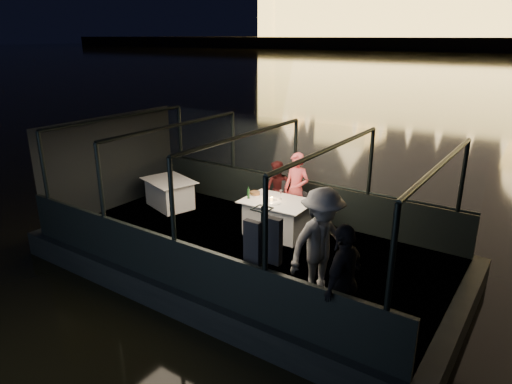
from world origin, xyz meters
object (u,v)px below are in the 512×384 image
Objects in this scene: passenger_dark at (343,282)px; person_woman_coral at (296,193)px; coat_stand at (262,259)px; passenger_stripe at (321,250)px; wine_bottle at (248,192)px; dining_table_aft at (170,192)px; person_man_maroon at (277,188)px; chair_port_right at (298,209)px; chair_port_left at (276,202)px; dining_table_central at (277,218)px.

person_woman_coral is at bearing -140.46° from passenger_dark.
passenger_stripe is at bearing 57.01° from coat_stand.
person_woman_coral is 6.30× the size of wine_bottle.
passenger_stripe is at bearing -135.35° from passenger_dark.
dining_table_aft is 0.96× the size of person_man_maroon.
passenger_dark is at bearing 5.86° from coat_stand.
person_man_maroon is 5.19× the size of wine_bottle.
person_woman_coral is 0.96× the size of passenger_dark.
passenger_dark is at bearing -23.63° from person_man_maroon.
passenger_stripe is at bearing -28.77° from chair_port_right.
dining_table_aft is at bearing -144.86° from chair_port_right.
chair_port_left is at bearing -134.92° from passenger_dark.
dining_table_central is at bearing -36.99° from chair_port_left.
wine_bottle is (-0.60, -0.21, 0.53)m from dining_table_central.
wine_bottle is at bearing -112.72° from chair_port_right.
coat_stand reaches higher than dining_table_central.
person_man_maroon is at bearing -175.21° from chair_port_right.
wine_bottle is at bearing -122.21° from person_woman_coral.
dining_table_central is 2.62m from passenger_stripe.
person_woman_coral is 4.09m from passenger_dark.
dining_table_aft is at bearing 95.89° from passenger_stripe.
dining_table_aft is at bearing -178.45° from dining_table_central.
wine_bottle is at bearing -124.28° from passenger_dark.
dining_table_central is 2.97m from coat_stand.
coat_stand reaches higher than person_man_maroon.
coat_stand is at bearing -29.48° from dining_table_aft.
chair_port_left is 0.99m from wine_bottle.
chair_port_right is at bearing 10.61° from dining_table_aft.
chair_port_right reaches higher than dining_table_central.
dining_table_central is 0.76× the size of passenger_stripe.
dining_table_central is at bearing -132.55° from passenger_dark.
dining_table_aft is at bearing -138.77° from person_man_maroon.
dining_table_central is 0.77m from chair_port_left.
dining_table_aft is 5.30m from passenger_stripe.
dining_table_aft is 0.80× the size of person_woman_coral.
passenger_stripe is 1.10× the size of passenger_dark.
chair_port_left is 4.37m from passenger_dark.
passenger_dark is at bearing -35.16° from wine_bottle.
chair_port_right is 0.48× the size of passenger_dark.
dining_table_central is 1.05× the size of person_man_maroon.
person_man_maroon is 4.50m from passenger_dark.
person_woman_coral is at bearing 15.61° from person_man_maroon.
chair_port_right is 0.80m from person_man_maroon.
passenger_dark is (2.55, -3.19, 0.10)m from person_woman_coral.
passenger_stripe is at bearing -31.31° from wine_bottle.
dining_table_aft is at bearing 150.52° from coat_stand.
person_woman_coral is at bearing 61.02° from passenger_stripe.
passenger_dark is (5.73, -2.39, 0.47)m from dining_table_aft.
chair_port_left is 0.64m from chair_port_right.
person_woman_coral reaches higher than wine_bottle.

